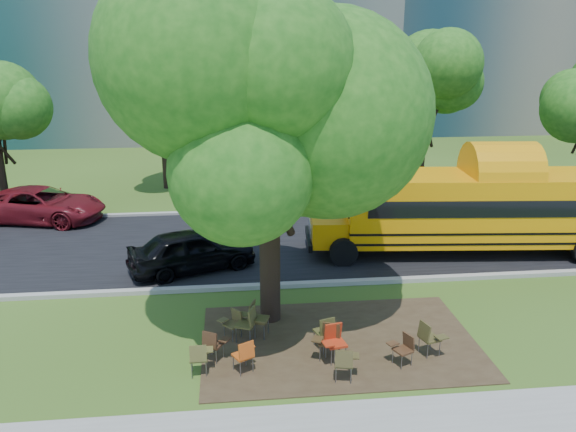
{
  "coord_description": "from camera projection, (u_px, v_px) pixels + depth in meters",
  "views": [
    {
      "loc": [
        -1.68,
        -13.13,
        7.46
      ],
      "look_at": [
        0.18,
        4.3,
        1.94
      ],
      "focal_mm": 35.0,
      "sensor_mm": 36.0,
      "label": 1
    }
  ],
  "objects": [
    {
      "name": "chair_5",
      "position": [
        334.0,
        339.0,
        13.49
      ],
      "size": [
        0.64,
        0.65,
        0.94
      ],
      "rotation": [
        0.0,
        0.0,
        3.34
      ],
      "color": "#AB2B12",
      "rests_on": "ground"
    },
    {
      "name": "main_tree",
      "position": [
        268.0,
        117.0,
        13.99
      ],
      "size": [
        7.2,
        7.2,
        9.23
      ],
      "color": "black",
      "rests_on": "ground"
    },
    {
      "name": "kerb_far",
      "position": [
        268.0,
        211.0,
        25.37
      ],
      "size": [
        80.0,
        0.25,
        0.14
      ],
      "primitive_type": "cube",
      "color": "gray",
      "rests_on": "ground"
    },
    {
      "name": "chair_2",
      "position": [
        245.0,
        353.0,
        13.0
      ],
      "size": [
        0.58,
        0.7,
        0.86
      ],
      "rotation": [
        0.0,
        0.0,
        0.49
      ],
      "color": "#BB4A13",
      "rests_on": "ground"
    },
    {
      "name": "school_bus",
      "position": [
        493.0,
        208.0,
        20.12
      ],
      "size": [
        12.2,
        3.66,
        2.94
      ],
      "rotation": [
        0.0,
        0.0,
        -0.09
      ],
      "color": "orange",
      "rests_on": "ground"
    },
    {
      "name": "chair_1",
      "position": [
        213.0,
        343.0,
        13.45
      ],
      "size": [
        0.71,
        0.56,
        0.85
      ],
      "rotation": [
        0.0,
        0.0,
        -0.53
      ],
      "color": "#3D2415",
      "rests_on": "ground"
    },
    {
      "name": "chair_0",
      "position": [
        200.0,
        356.0,
        12.9
      ],
      "size": [
        0.55,
        0.51,
        0.85
      ],
      "rotation": [
        0.0,
        0.0,
        0.03
      ],
      "color": "brown",
      "rests_on": "ground"
    },
    {
      "name": "chair_4",
      "position": [
        345.0,
        361.0,
        12.66
      ],
      "size": [
        0.64,
        0.51,
        0.87
      ],
      "rotation": [
        0.0,
        0.0,
        -0.2
      ],
      "color": "#443B1D",
      "rests_on": "ground"
    },
    {
      "name": "dirt_patch",
      "position": [
        339.0,
        341.0,
        14.49
      ],
      "size": [
        7.0,
        4.5,
        0.03
      ],
      "primitive_type": "cube",
      "color": "#382819",
      "rests_on": "ground"
    },
    {
      "name": "chair_6",
      "position": [
        404.0,
        346.0,
        13.33
      ],
      "size": [
        0.64,
        0.55,
        0.81
      ],
      "rotation": [
        0.0,
        0.0,
        1.99
      ],
      "color": "#442A18",
      "rests_on": "ground"
    },
    {
      "name": "black_car",
      "position": [
        192.0,
        250.0,
        18.81
      ],
      "size": [
        4.56,
        3.07,
        1.44
      ],
      "primitive_type": "imported",
      "rotation": [
        0.0,
        0.0,
        1.93
      ],
      "color": "black",
      "rests_on": "ground"
    },
    {
      "name": "bg_car_red",
      "position": [
        41.0,
        205.0,
        23.9
      ],
      "size": [
        5.76,
        3.67,
        1.48
      ],
      "primitive_type": "imported",
      "rotation": [
        0.0,
        0.0,
        1.33
      ],
      "color": "maroon",
      "rests_on": "ground"
    },
    {
      "name": "chair_7",
      "position": [
        429.0,
        336.0,
        13.68
      ],
      "size": [
        0.68,
        0.62,
        0.91
      ],
      "rotation": [
        0.0,
        0.0,
        -1.28
      ],
      "color": "#413B1C",
      "rests_on": "ground"
    },
    {
      "name": "bg_tree_3",
      "position": [
        426.0,
        92.0,
        27.44
      ],
      "size": [
        5.6,
        5.6,
        7.84
      ],
      "color": "black",
      "rests_on": "ground"
    },
    {
      "name": "bg_tree_2",
      "position": [
        162.0,
        107.0,
        28.27
      ],
      "size": [
        4.8,
        4.8,
        6.62
      ],
      "color": "black",
      "rests_on": "ground"
    },
    {
      "name": "ground",
      "position": [
        299.0,
        334.0,
        14.87
      ],
      "size": [
        160.0,
        160.0,
        0.0
      ],
      "primitive_type": "plane",
      "color": "#355019",
      "rests_on": "ground"
    },
    {
      "name": "chair_3",
      "position": [
        329.0,
        338.0,
        13.57
      ],
      "size": [
        0.75,
        0.59,
        0.92
      ],
      "rotation": [
        0.0,
        0.0,
        2.72
      ],
      "color": "#3F2C16",
      "rests_on": "ground"
    },
    {
      "name": "chair_11",
      "position": [
        326.0,
        329.0,
        14.0
      ],
      "size": [
        0.62,
        0.68,
        0.91
      ],
      "rotation": [
        0.0,
        0.0,
        0.31
      ],
      "color": "#423F1C",
      "rests_on": "ground"
    },
    {
      "name": "chair_10",
      "position": [
        257.0,
        316.0,
        14.57
      ],
      "size": [
        0.61,
        0.78,
        0.97
      ],
      "rotation": [
        0.0,
        0.0,
        -1.93
      ],
      "color": "#4D4421",
      "rests_on": "ground"
    },
    {
      "name": "chair_9",
      "position": [
        233.0,
        321.0,
        14.56
      ],
      "size": [
        0.68,
        0.54,
        0.79
      ],
      "rotation": [
        0.0,
        0.0,
        2.33
      ],
      "color": "brown",
      "rests_on": "ground"
    },
    {
      "name": "asphalt_road",
      "position": [
        276.0,
        243.0,
        21.5
      ],
      "size": [
        80.0,
        8.0,
        0.04
      ],
      "primitive_type": "cube",
      "color": "black",
      "rests_on": "ground"
    },
    {
      "name": "chair_8",
      "position": [
        248.0,
        321.0,
        14.36
      ],
      "size": [
        0.61,
        0.77,
        0.96
      ],
      "rotation": [
        0.0,
        0.0,
        1.18
      ],
      "color": "#504B22",
      "rests_on": "ground"
    },
    {
      "name": "kerb_near",
      "position": [
        287.0,
        285.0,
        17.69
      ],
      "size": [
        80.0,
        0.25,
        0.14
      ],
      "primitive_type": "cube",
      "color": "gray",
      "rests_on": "ground"
    }
  ]
}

